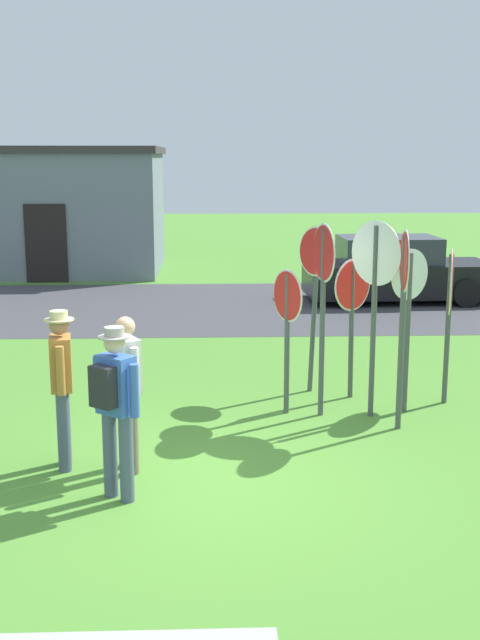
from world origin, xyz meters
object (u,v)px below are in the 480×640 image
at_px(stop_sign_rear_left, 450,298).
at_px(person_near_signs, 62,380).
at_px(stop_sign_leaning_right, 408,304).
at_px(stop_sign_rear_right, 315,281).
at_px(stop_sign_nearest, 287,317).
at_px(stop_sign_far_back, 375,283).
at_px(parked_car_on_street, 396,272).
at_px(stop_sign_leaning_left, 403,295).
at_px(person_with_sunhat, 127,385).
at_px(stop_sign_center_cluster, 352,304).
at_px(stop_sign_tallest, 323,286).
at_px(person_holding_notes, 115,401).

xyz_separation_m(stop_sign_rear_left, person_near_signs, (-4.80, -2.13, -0.47)).
height_order(stop_sign_leaning_right, stop_sign_rear_left, stop_sign_leaning_right).
relative_size(stop_sign_rear_right, stop_sign_nearest, 1.24).
distance_m(stop_sign_far_back, stop_sign_nearest, 1.20).
xyz_separation_m(stop_sign_rear_right, stop_sign_leaning_right, (1.09, -1.02, -0.15)).
height_order(parked_car_on_street, stop_sign_leaning_right, stop_sign_leaning_right).
distance_m(stop_sign_leaning_left, person_with_sunhat, 3.51).
distance_m(stop_sign_center_cluster, stop_sign_nearest, 1.18).
relative_size(parked_car_on_street, stop_sign_tallest, 1.73).
bearing_deg(person_near_signs, stop_sign_rear_left, 23.91).
bearing_deg(person_holding_notes, parked_car_on_street, 64.11).
height_order(parked_car_on_street, person_with_sunhat, person_with_sunhat).
height_order(stop_sign_rear_right, stop_sign_tallest, stop_sign_tallest).
bearing_deg(stop_sign_rear_right, parked_car_on_street, 68.31).
height_order(stop_sign_rear_right, stop_sign_leaning_right, stop_sign_rear_right).
bearing_deg(stop_sign_tallest, stop_sign_leaning_left, -32.10).
height_order(person_with_sunhat, person_holding_notes, person_holding_notes).
relative_size(stop_sign_center_cluster, person_near_signs, 1.13).
bearing_deg(person_holding_notes, stop_sign_leaning_right, 36.95).
distance_m(stop_sign_center_cluster, stop_sign_tallest, 1.02).
bearing_deg(person_near_signs, person_with_sunhat, -8.30).
xyz_separation_m(stop_sign_nearest, stop_sign_tallest, (0.44, -0.11, 0.42)).
height_order(stop_sign_rear_right, person_near_signs, stop_sign_rear_right).
relative_size(parked_car_on_street, stop_sign_rear_right, 1.83).
height_order(stop_sign_rear_left, person_with_sunhat, stop_sign_rear_left).
bearing_deg(stop_sign_rear_left, stop_sign_rear_right, 159.07).
bearing_deg(person_near_signs, parked_car_on_street, 59.32).
bearing_deg(stop_sign_nearest, person_near_signs, -145.48).
relative_size(stop_sign_leaning_right, person_holding_notes, 1.25).
xyz_separation_m(stop_sign_center_cluster, person_holding_notes, (-2.88, -3.30, -0.32)).
distance_m(stop_sign_leaning_right, stop_sign_far_back, 0.59).
bearing_deg(stop_sign_rear_right, stop_sign_center_cluster, -35.48).
distance_m(stop_sign_center_cluster, stop_sign_rear_left, 1.30).
height_order(stop_sign_rear_left, stop_sign_tallest, stop_sign_tallest).
bearing_deg(stop_sign_center_cluster, stop_sign_leaning_right, -48.21).
bearing_deg(parked_car_on_street, stop_sign_rear_right, -111.69).
bearing_deg(parked_car_on_street, person_near_signs, -120.68).
bearing_deg(stop_sign_leaning_left, stop_sign_tallest, 147.90).
xyz_separation_m(stop_sign_far_back, stop_sign_tallest, (-0.65, 0.07, -0.05)).
xyz_separation_m(stop_sign_leaning_right, stop_sign_rear_left, (0.65, 0.36, -0.00)).
bearing_deg(stop_sign_far_back, person_holding_notes, -140.80).
height_order(stop_sign_rear_right, stop_sign_nearest, stop_sign_rear_right).
relative_size(stop_sign_center_cluster, stop_sign_rear_left, 0.92).
height_order(stop_sign_leaning_right, person_with_sunhat, stop_sign_leaning_right).
height_order(stop_sign_nearest, person_with_sunhat, stop_sign_nearest).
relative_size(stop_sign_leaning_right, stop_sign_far_back, 0.85).
xyz_separation_m(stop_sign_rear_right, stop_sign_far_back, (0.61, -1.19, 0.15)).
height_order(stop_sign_rear_right, stop_sign_rear_left, stop_sign_rear_right).
xyz_separation_m(parked_car_on_street, person_holding_notes, (-5.27, -10.86, 0.32)).
height_order(parked_car_on_street, stop_sign_rear_right, stop_sign_rear_right).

